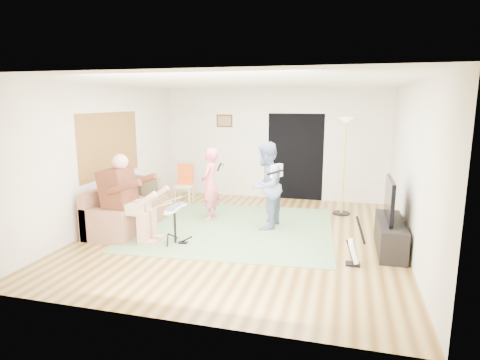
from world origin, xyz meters
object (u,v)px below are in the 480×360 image
singer (210,184)px  television (390,199)px  dining_chair (185,190)px  guitar_spare (354,251)px  tv_cabinet (390,235)px  drum_kit (175,227)px  guitarist (266,186)px  sofa (127,213)px  torchiere_lamp (345,149)px

singer → television: bearing=75.8°
dining_chair → television: 4.79m
singer → guitar_spare: 3.33m
singer → tv_cabinet: singer is taller
singer → dining_chair: 1.49m
tv_cabinet → television: television is taller
drum_kit → singer: 1.59m
drum_kit → guitarist: size_ratio=0.41×
singer → television: 3.47m
guitarist → television: size_ratio=1.65×
sofa → television: bearing=-0.4°
singer → drum_kit: bearing=-2.9°
sofa → guitar_spare: size_ratio=2.69×
drum_kit → singer: bearing=86.1°
singer → torchiere_lamp: (2.60, 1.08, 0.68)m
sofa → guitarist: guitarist is taller
torchiere_lamp → tv_cabinet: size_ratio=1.47×
drum_kit → television: television is taller
guitarist → television: (2.14, -0.62, 0.03)m
sofa → tv_cabinet: bearing=-0.4°
torchiere_lamp → tv_cabinet: bearing=-68.3°
sofa → singer: size_ratio=1.39×
singer → guitarist: bearing=77.4°
guitarist → tv_cabinet: guitarist is taller
sofa → drum_kit: (1.29, -0.65, 0.02)m
drum_kit → singer: size_ratio=0.45×
drum_kit → dining_chair: 2.71m
dining_chair → tv_cabinet: size_ratio=0.66×
guitarist → guitar_spare: guitarist is taller
guitar_spare → television: television is taller
guitar_spare → television: size_ratio=0.76×
sofa → television: (4.74, -0.04, 0.58)m
tv_cabinet → television: 0.60m
guitar_spare → tv_cabinet: (0.57, 0.78, 0.03)m
torchiere_lamp → dining_chair: 3.76m
drum_kit → dining_chair: dining_chair is taller
drum_kit → guitar_spare: guitar_spare is taller
drum_kit → television: (3.45, 0.61, 0.56)m
drum_kit → guitar_spare: bearing=-3.3°
dining_chair → singer: bearing=-52.8°
television → guitar_spare: bearing=-123.7°
guitarist → television: bearing=79.1°
singer → torchiere_lamp: torchiere_lamp is taller
drum_kit → guitarist: guitarist is taller
television → singer: bearing=164.7°
singer → guitarist: size_ratio=0.89×
drum_kit → dining_chair: bearing=109.2°
drum_kit → guitar_spare: size_ratio=0.88×
drum_kit → guitarist: (1.31, 1.23, 0.53)m
guitar_spare → dining_chair: dining_chair is taller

